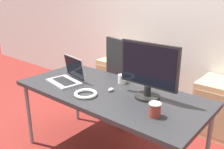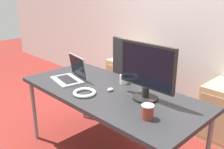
# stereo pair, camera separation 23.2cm
# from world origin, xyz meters

# --- Properties ---
(wall_back) EXTENTS (10.00, 0.05, 2.60)m
(wall_back) POSITION_xyz_m (0.00, 1.49, 1.30)
(wall_back) COLOR silver
(wall_back) RESTS_ON ground_plane
(desk) EXTENTS (1.83, 0.83, 0.75)m
(desk) POSITION_xyz_m (0.00, 0.00, 0.71)
(desk) COLOR #28282B
(desk) RESTS_ON ground_plane
(office_chair) EXTENTS (0.58, 0.62, 1.12)m
(office_chair) POSITION_xyz_m (-0.27, 0.73, 0.43)
(office_chair) COLOR #232326
(office_chair) RESTS_ON ground_plane
(cabinet_left) EXTENTS (0.54, 0.51, 0.65)m
(cabinet_left) POSITION_xyz_m (-0.80, 1.20, 0.33)
(cabinet_left) COLOR tan
(cabinet_left) RESTS_ON ground_plane
(cabinet_right) EXTENTS (0.54, 0.51, 0.65)m
(cabinet_right) POSITION_xyz_m (0.71, 1.20, 0.33)
(cabinet_right) COLOR tan
(cabinet_right) RESTS_ON ground_plane
(water_bottle) EXTENTS (0.08, 0.08, 0.24)m
(water_bottle) POSITION_xyz_m (-0.80, 1.21, 0.77)
(water_bottle) COLOR silver
(water_bottle) RESTS_ON cabinet_left
(laptop_center) EXTENTS (0.39, 0.33, 0.25)m
(laptop_center) POSITION_xyz_m (-0.48, -0.09, 0.80)
(laptop_center) COLOR #ADADB2
(laptop_center) RESTS_ON desk
(monitor) EXTENTS (0.55, 0.22, 0.49)m
(monitor) POSITION_xyz_m (0.36, 0.10, 1.01)
(monitor) COLOR black
(monitor) RESTS_ON desk
(mouse) EXTENTS (0.04, 0.06, 0.03)m
(mouse) POSITION_xyz_m (0.02, -0.00, 0.77)
(mouse) COLOR silver
(mouse) RESTS_ON desk
(coffee_cup_white) EXTENTS (0.08, 0.08, 0.09)m
(coffee_cup_white) POSITION_xyz_m (-0.03, 0.24, 0.80)
(coffee_cup_white) COLOR white
(coffee_cup_white) RESTS_ON desk
(coffee_cup_brown) EXTENTS (0.09, 0.09, 0.11)m
(coffee_cup_brown) POSITION_xyz_m (0.58, -0.17, 0.81)
(coffee_cup_brown) COLOR maroon
(coffee_cup_brown) RESTS_ON desk
(cable_coil) EXTENTS (0.21, 0.21, 0.03)m
(cable_coil) POSITION_xyz_m (-0.09, -0.22, 0.77)
(cable_coil) COLOR white
(cable_coil) RESTS_ON desk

